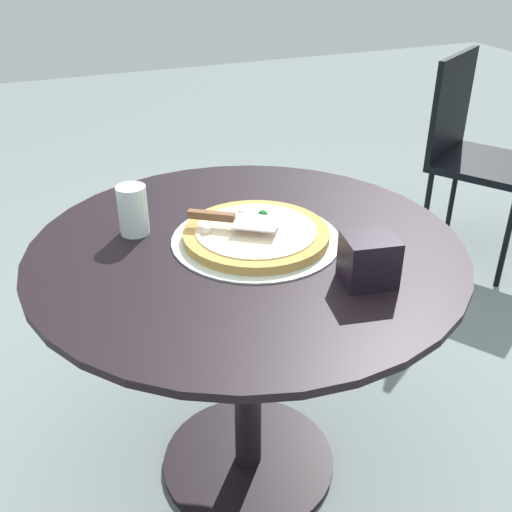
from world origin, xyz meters
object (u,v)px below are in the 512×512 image
Objects in this scene: patio_table at (247,306)px; drinking_cup at (133,210)px; pizza_server at (232,219)px; napkin_dispenser at (369,260)px; pizza_on_tray at (256,235)px; patio_chair_far at (472,145)px.

drinking_cup is (0.15, 0.22, 0.23)m from patio_table.
napkin_dispenser is (-0.28, -0.19, -0.00)m from pizza_server.
napkin_dispenser reaches higher than patio_table.
pizza_on_tray is 1.53m from patio_chair_far.
pizza_server is at bearing 118.87° from patio_chair_far.
pizza_server is 1.71× the size of drinking_cup.
patio_chair_far reaches higher than drinking_cup.
drinking_cup is at bearing -34.76° from napkin_dispenser.
pizza_server is (0.04, 0.02, 0.22)m from patio_table.
patio_table is 4.94× the size of pizza_server.
patio_table is 0.37m from napkin_dispenser.
pizza_on_tray is at bearing -66.52° from patio_table.
napkin_dispenser is at bearing -151.01° from pizza_on_tray.
patio_chair_far reaches higher than pizza_on_tray.
patio_table is 0.19m from pizza_on_tray.
napkin_dispenser is (-0.25, -0.14, 0.04)m from pizza_on_tray.
patio_chair_far is at bearing -59.46° from pizza_on_tray.
drinking_cup reaches higher than patio_table.
pizza_on_tray is at bearing -119.40° from drinking_cup.
patio_chair_far is at bearing -67.97° from drinking_cup.
drinking_cup is (0.14, 0.25, 0.05)m from pizza_on_tray.
napkin_dispenser is at bearing 131.34° from patio_chair_far.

